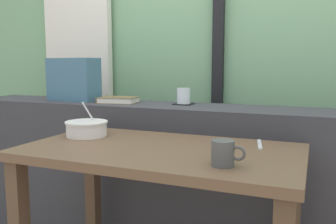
{
  "coord_description": "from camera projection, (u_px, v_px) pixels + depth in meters",
  "views": [
    {
      "loc": [
        0.66,
        -1.28,
        1.05
      ],
      "look_at": [
        -0.0,
        0.32,
        0.82
      ],
      "focal_mm": 38.57,
      "sensor_mm": 36.0,
      "label": 1
    }
  ],
  "objects": [
    {
      "name": "closed_book",
      "position": [
        118.0,
        100.0,
        2.1
      ],
      "size": [
        0.24,
        0.18,
        0.03
      ],
      "color": "brown",
      "rests_on": "dark_console_ledge"
    },
    {
      "name": "throw_pillow",
      "position": [
        74.0,
        79.0,
        2.21
      ],
      "size": [
        0.33,
        0.17,
        0.26
      ],
      "primitive_type": "cube",
      "rotation": [
        0.0,
        0.0,
        -0.09
      ],
      "color": "#426B84",
      "rests_on": "dark_console_ledge"
    },
    {
      "name": "soup_bowl",
      "position": [
        87.0,
        129.0,
        1.66
      ],
      "size": [
        0.19,
        0.19,
        0.16
      ],
      "color": "silver",
      "rests_on": "breakfast_table"
    },
    {
      "name": "ceramic_mug",
      "position": [
        223.0,
        153.0,
        1.17
      ],
      "size": [
        0.11,
        0.08,
        0.08
      ],
      "color": "#4C4C4C",
      "rests_on": "breakfast_table"
    },
    {
      "name": "breakfast_table",
      "position": [
        160.0,
        178.0,
        1.45
      ],
      "size": [
        1.1,
        0.61,
        0.72
      ],
      "color": "brown",
      "rests_on": "ground"
    },
    {
      "name": "fork_utensil",
      "position": [
        260.0,
        144.0,
        1.48
      ],
      "size": [
        0.05,
        0.17,
        0.01
      ],
      "primitive_type": "cube",
      "rotation": [
        0.0,
        0.0,
        0.18
      ],
      "color": "silver",
      "rests_on": "breakfast_table"
    },
    {
      "name": "dark_console_ledge",
      "position": [
        184.0,
        179.0,
        2.01
      ],
      "size": [
        2.8,
        0.37,
        0.83
      ],
      "primitive_type": "cube",
      "color": "#38383D",
      "rests_on": "ground"
    },
    {
      "name": "juice_glass",
      "position": [
        184.0,
        96.0,
        2.01
      ],
      "size": [
        0.07,
        0.07,
        0.09
      ],
      "color": "white",
      "rests_on": "coaster_square"
    },
    {
      "name": "curtain_left_panel",
      "position": [
        78.0,
        38.0,
        2.73
      ],
      "size": [
        0.56,
        0.06,
        2.5
      ],
      "primitive_type": "cube",
      "color": "silver",
      "rests_on": "ground"
    },
    {
      "name": "coaster_square",
      "position": [
        184.0,
        104.0,
        2.01
      ],
      "size": [
        0.1,
        0.1,
        0.0
      ],
      "primitive_type": "cube",
      "color": "black",
      "rests_on": "dark_console_ledge"
    },
    {
      "name": "outdoor_backdrop",
      "position": [
        214.0,
        11.0,
        2.41
      ],
      "size": [
        4.8,
        0.08,
        2.8
      ],
      "primitive_type": "cube",
      "color": "#7AAD7F",
      "rests_on": "ground"
    },
    {
      "name": "window_divider_post",
      "position": [
        219.0,
        25.0,
        2.34
      ],
      "size": [
        0.07,
        0.05,
        2.6
      ],
      "primitive_type": "cube",
      "color": "black",
      "rests_on": "ground"
    }
  ]
}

